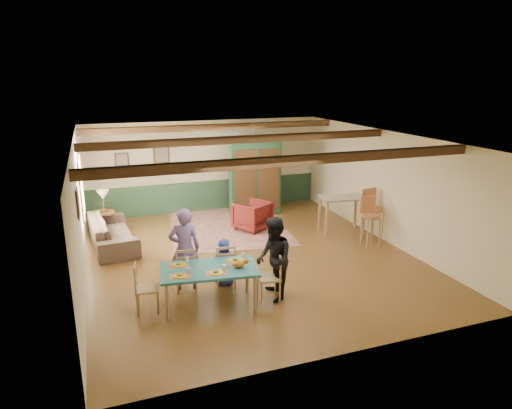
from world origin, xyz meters
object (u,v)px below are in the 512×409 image
object	(u,v)px
table_lamp	(103,201)
dining_chair_far_right	(225,265)
dining_chair_end_right	(269,276)
counter_table	(341,215)
person_child	(224,262)
end_table	(106,223)
cat	(239,264)
bar_stool_right	(373,215)
person_woman	(274,259)
dining_chair_far_left	(186,268)
dining_table	(210,287)
armoire	(255,176)
person_man	(185,249)
sofa	(112,232)
bar_stool_left	(371,222)
armchair	(252,215)
dining_chair_end_left	(147,287)

from	to	relation	value
table_lamp	dining_chair_far_right	bearing A→B (deg)	-62.65
dining_chair_end_right	counter_table	bearing A→B (deg)	139.63
person_child	end_table	size ratio (longest dim) A/B	1.55
cat	bar_stool_right	world-z (taller)	bar_stool_right
dining_chair_end_right	person_woman	size ratio (longest dim) A/B	0.58
dining_chair_far_left	dining_table	bearing A→B (deg)	119.05
dining_table	armoire	xyz separation A→B (m)	(2.65, 5.03, 0.78)
dining_chair_end_right	bar_stool_right	distance (m)	4.10
dining_chair_far_right	end_table	bearing A→B (deg)	-54.87
person_man	person_child	world-z (taller)	person_man
armoire	end_table	distance (m)	4.34
dining_table	dining_chair_far_right	bearing A→B (deg)	53.17
sofa	person_man	bearing A→B (deg)	-162.31
cat	sofa	world-z (taller)	cat
cat	person_child	bearing A→B (deg)	99.46
dining_chair_end_right	person_woman	xyz separation A→B (m)	(0.09, -0.01, 0.33)
dining_chair_far_right	counter_table	size ratio (longest dim) A/B	0.77
table_lamp	bar_stool_left	xyz separation A→B (m)	(5.96, -3.01, -0.29)
person_woman	counter_table	bearing A→B (deg)	140.62
armoire	bar_stool_right	world-z (taller)	armoire
sofa	counter_table	distance (m)	5.75
cat	end_table	xyz separation A→B (m)	(-2.09, 4.76, -0.48)
dining_chair_far_left	bar_stool_right	distance (m)	5.04
cat	end_table	size ratio (longest dim) A/B	0.56
armchair	end_table	bearing A→B (deg)	-44.58
sofa	end_table	size ratio (longest dim) A/B	3.87
bar_stool_left	bar_stool_right	distance (m)	0.40
person_man	bar_stool_right	distance (m)	5.01
dining_chair_end_left	bar_stool_left	world-z (taller)	bar_stool_left
person_man	bar_stool_right	size ratio (longest dim) A/B	1.26
person_woman	person_child	xyz separation A→B (m)	(-0.69, 0.85, -0.30)
dining_chair_end_right	armoire	distance (m)	5.46
dining_chair_end_left	sofa	size ratio (longest dim) A/B	0.38
person_man	person_woman	world-z (taller)	person_man
armchair	bar_stool_right	bearing A→B (deg)	114.33
dining_chair_end_left	person_woman	distance (m)	2.27
armoire	end_table	world-z (taller)	armoire
end_table	table_lamp	distance (m)	0.58
sofa	bar_stool_right	world-z (taller)	bar_stool_right
person_child	end_table	world-z (taller)	person_child
dining_chair_far_right	armchair	size ratio (longest dim) A/B	1.06
sofa	armoire	bearing A→B (deg)	-76.63
end_table	person_woman	bearing A→B (deg)	-59.91
person_man	counter_table	distance (m)	4.84
dining_chair_far_right	dining_chair_far_left	bearing A→B (deg)	0.00
person_man	table_lamp	world-z (taller)	person_man
person_man	dining_chair_end_right	bearing A→B (deg)	152.70
dining_chair_far_left	armoire	xyz separation A→B (m)	(2.93, 4.32, 0.69)
armoire	bar_stool_left	xyz separation A→B (m)	(1.72, -3.45, -0.54)
person_child	bar_stool_right	distance (m)	4.32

